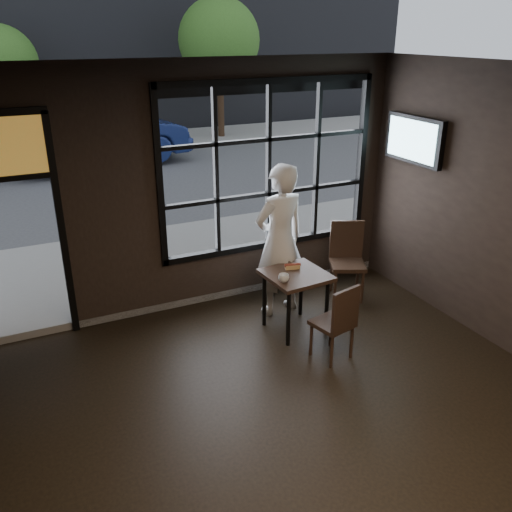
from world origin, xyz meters
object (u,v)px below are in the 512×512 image
cafe_table (295,301)px  navy_car (101,135)px  man (280,241)px  chair_near (332,321)px

cafe_table → navy_car: navy_car is taller
man → chair_near: bearing=83.1°
chair_near → man: size_ratio=0.46×
man → navy_car: size_ratio=0.43×
cafe_table → chair_near: chair_near is taller
cafe_table → navy_car: 9.88m
cafe_table → navy_car: (-0.48, 9.86, 0.49)m
navy_car → man: bearing=175.1°
chair_near → navy_car: 10.60m
cafe_table → navy_car: bearing=88.4°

